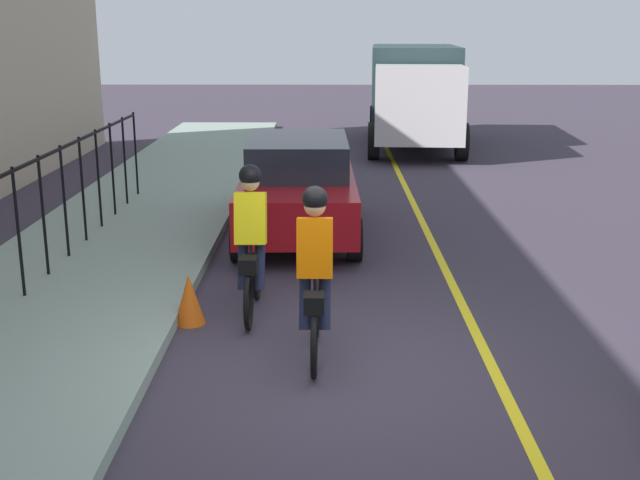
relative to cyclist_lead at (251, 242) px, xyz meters
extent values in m
plane|color=#362E3B|center=(-1.59, -0.97, -0.91)|extent=(80.00, 80.00, 0.00)
cube|color=yellow|center=(-1.59, -2.57, -0.91)|extent=(36.00, 0.12, 0.01)
cylinder|color=black|center=(0.28, 2.83, 0.04)|extent=(0.04, 0.04, 1.60)
cylinder|color=black|center=(1.16, 2.83, 0.04)|extent=(0.04, 0.04, 1.60)
cylinder|color=black|center=(2.03, 2.83, 0.04)|extent=(0.04, 0.04, 1.60)
cylinder|color=black|center=(2.91, 2.83, 0.04)|extent=(0.04, 0.04, 1.60)
cylinder|color=black|center=(3.78, 2.83, 0.04)|extent=(0.04, 0.04, 1.60)
cylinder|color=black|center=(4.66, 2.83, 0.04)|extent=(0.04, 0.04, 1.60)
cylinder|color=black|center=(5.54, 2.83, 0.04)|extent=(0.04, 0.04, 1.60)
cylinder|color=black|center=(6.41, 2.83, 0.04)|extent=(0.04, 0.04, 1.60)
torus|color=black|center=(0.61, 0.00, -0.58)|extent=(0.66, 0.06, 0.66)
torus|color=black|center=(-0.44, 0.00, -0.58)|extent=(0.66, 0.06, 0.66)
cube|color=black|center=(0.08, 0.00, -0.33)|extent=(0.93, 0.05, 0.24)
cylinder|color=black|center=(-0.07, 0.00, -0.18)|extent=(0.03, 0.03, 0.35)
cube|color=yellow|center=(-0.02, 0.00, 0.29)|extent=(0.34, 0.36, 0.63)
sphere|color=tan|center=(0.03, 0.00, 0.71)|extent=(0.22, 0.22, 0.22)
sphere|color=black|center=(0.03, 0.00, 0.78)|extent=(0.26, 0.26, 0.26)
cylinder|color=#191E38|center=(-0.04, 0.10, -0.23)|extent=(0.34, 0.12, 0.65)
cylinder|color=#191E38|center=(-0.04, -0.10, -0.23)|extent=(0.34, 0.12, 0.65)
cube|color=black|center=(-0.39, 0.00, -0.16)|extent=(0.24, 0.20, 0.18)
torus|color=black|center=(-0.66, -0.77, -0.58)|extent=(0.66, 0.06, 0.66)
torus|color=black|center=(-1.71, -0.76, -0.58)|extent=(0.66, 0.06, 0.66)
cube|color=black|center=(-1.19, -0.76, -0.33)|extent=(0.93, 0.05, 0.24)
cylinder|color=black|center=(-1.34, -0.76, -0.18)|extent=(0.03, 0.03, 0.35)
cube|color=#E46502|center=(-1.29, -0.76, 0.29)|extent=(0.34, 0.36, 0.63)
sphere|color=tan|center=(-1.24, -0.76, 0.71)|extent=(0.22, 0.22, 0.22)
sphere|color=black|center=(-1.24, -0.76, 0.78)|extent=(0.26, 0.26, 0.26)
cylinder|color=#191E38|center=(-1.31, -0.66, -0.23)|extent=(0.34, 0.12, 0.65)
cylinder|color=#191E38|center=(-1.31, -0.86, -0.23)|extent=(0.34, 0.12, 0.65)
cube|color=black|center=(-1.66, -0.76, -0.16)|extent=(0.24, 0.20, 0.18)
cube|color=maroon|center=(3.84, -0.42, -0.24)|extent=(4.43, 1.86, 0.70)
cube|color=#1E232D|center=(4.04, -0.41, 0.39)|extent=(2.49, 1.62, 0.56)
cylinder|color=black|center=(2.36, -1.29, -0.59)|extent=(0.64, 0.23, 0.64)
cylinder|color=black|center=(2.33, 0.41, -0.59)|extent=(0.64, 0.23, 0.64)
cylinder|color=black|center=(5.35, -1.25, -0.59)|extent=(0.64, 0.23, 0.64)
cylinder|color=black|center=(5.32, 0.45, -0.59)|extent=(0.64, 0.23, 0.64)
cube|color=#1E2F31|center=(14.78, -3.41, 0.72)|extent=(4.90, 2.69, 2.30)
cube|color=beige|center=(11.36, -3.20, 0.52)|extent=(1.95, 2.32, 1.90)
cylinder|color=black|center=(11.43, -4.32, -0.43)|extent=(0.98, 0.36, 0.96)
cylinder|color=black|center=(11.57, -2.09, -0.43)|extent=(0.98, 0.36, 0.96)
cylinder|color=black|center=(15.76, -4.60, -0.43)|extent=(0.98, 0.36, 0.96)
cylinder|color=black|center=(15.90, -2.36, -0.43)|extent=(0.98, 0.36, 0.96)
cone|color=#E65910|center=(-0.26, 0.71, -0.61)|extent=(0.36, 0.36, 0.59)
camera|label=1|loc=(-9.05, -0.88, 2.45)|focal=45.18mm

